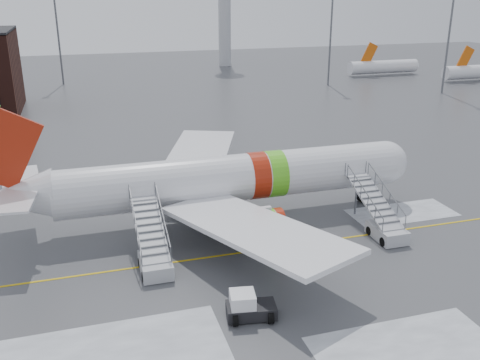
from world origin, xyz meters
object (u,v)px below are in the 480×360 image
object	(u,v)px
airstair_fwd	(382,222)
pushback_tug	(248,307)
airliner	(222,180)
airstair_aft	(153,253)

from	to	relation	value
airstair_fwd	pushback_tug	xyz separation A→B (m)	(-13.24, -7.51, -0.34)
airliner	airstair_fwd	world-z (taller)	airliner
airliner	airstair_fwd	xyz separation A→B (m)	(11.01, -6.54, -2.35)
airliner	pushback_tug	distance (m)	14.47
airstair_fwd	airliner	bearing A→B (deg)	149.31
airliner	pushback_tug	bearing A→B (deg)	-99.00
airstair_fwd	pushback_tug	distance (m)	15.22
airstair_aft	pushback_tug	xyz separation A→B (m)	(4.35, -7.51, -0.34)
airstair_fwd	airstair_aft	bearing A→B (deg)	180.00
pushback_tug	airstair_fwd	bearing A→B (deg)	29.56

